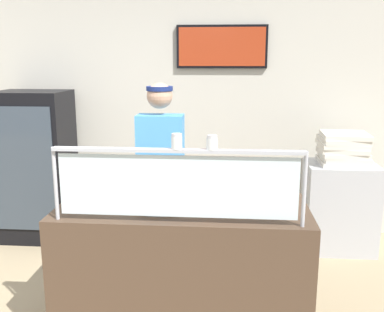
% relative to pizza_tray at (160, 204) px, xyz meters
% --- Properties ---
extents(ground_plane, '(12.00, 12.00, 0.00)m').
position_rel_pizza_tray_xyz_m(ground_plane, '(0.16, 0.64, -0.97)').
color(ground_plane, tan).
rests_on(ground_plane, ground).
extents(shop_rear_unit, '(6.13, 0.13, 2.70)m').
position_rel_pizza_tray_xyz_m(shop_rear_unit, '(0.16, 2.06, 0.39)').
color(shop_rear_unit, beige).
rests_on(shop_rear_unit, ground).
extents(serving_counter, '(1.73, 0.75, 0.95)m').
position_rel_pizza_tray_xyz_m(serving_counter, '(0.16, 0.01, -0.49)').
color(serving_counter, '#4C3828').
rests_on(serving_counter, ground).
extents(sneeze_guard, '(1.56, 0.06, 0.47)m').
position_rel_pizza_tray_xyz_m(sneeze_guard, '(0.16, -0.30, 0.28)').
color(sneeze_guard, '#B2B5BC').
rests_on(sneeze_guard, serving_counter).
extents(pizza_tray, '(0.43, 0.43, 0.04)m').
position_rel_pizza_tray_xyz_m(pizza_tray, '(0.00, 0.00, 0.00)').
color(pizza_tray, '#9EA0A8').
rests_on(pizza_tray, serving_counter).
extents(pizza_server, '(0.09, 0.28, 0.01)m').
position_rel_pizza_tray_xyz_m(pizza_server, '(0.02, -0.02, 0.02)').
color(pizza_server, '#ADAFB7').
rests_on(pizza_server, pizza_tray).
extents(parmesan_shaker, '(0.07, 0.07, 0.09)m').
position_rel_pizza_tray_xyz_m(parmesan_shaker, '(0.16, -0.30, 0.49)').
color(parmesan_shaker, white).
rests_on(parmesan_shaker, sneeze_guard).
extents(pepper_flake_shaker, '(0.07, 0.07, 0.09)m').
position_rel_pizza_tray_xyz_m(pepper_flake_shaker, '(0.37, -0.30, 0.49)').
color(pepper_flake_shaker, white).
rests_on(pepper_flake_shaker, sneeze_guard).
extents(worker_figure, '(0.41, 0.50, 1.76)m').
position_rel_pizza_tray_xyz_m(worker_figure, '(-0.09, 0.66, 0.04)').
color(worker_figure, '#23232D').
rests_on(worker_figure, ground).
extents(drink_fridge, '(0.73, 0.60, 1.62)m').
position_rel_pizza_tray_xyz_m(drink_fridge, '(-1.61, 1.61, -0.16)').
color(drink_fridge, black).
rests_on(drink_fridge, ground).
extents(prep_shelf, '(0.70, 0.55, 0.91)m').
position_rel_pizza_tray_xyz_m(prep_shelf, '(1.62, 1.57, -0.51)').
color(prep_shelf, '#B7BABF').
rests_on(prep_shelf, ground).
extents(pizza_box_stack, '(0.49, 0.47, 0.31)m').
position_rel_pizza_tray_xyz_m(pizza_box_stack, '(1.61, 1.57, 0.10)').
color(pizza_box_stack, silver).
rests_on(pizza_box_stack, prep_shelf).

